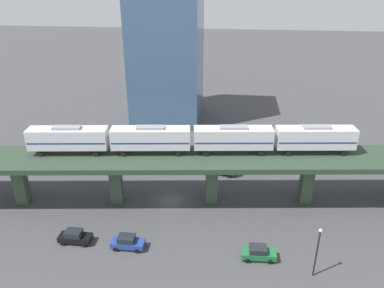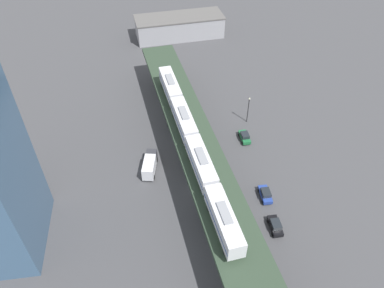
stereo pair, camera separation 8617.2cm
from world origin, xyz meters
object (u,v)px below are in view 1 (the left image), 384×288
(street_car_green, at_px, (258,253))
(street_car_blue, at_px, (127,242))
(office_tower, at_px, (167,45))
(street_lamp, at_px, (317,249))
(delivery_truck, at_px, (216,164))
(street_car_black, at_px, (75,237))
(subway_train, at_px, (192,138))

(street_car_green, distance_m, street_car_blue, 17.21)
(street_car_green, distance_m, office_tower, 55.85)
(street_lamp, distance_m, office_tower, 59.56)
(street_car_blue, xyz_separation_m, delivery_truck, (-21.92, 10.41, 0.82))
(street_car_green, xyz_separation_m, street_car_black, (-0.38, -24.60, 0.00))
(subway_train, bearing_deg, street_car_black, -47.61)
(street_car_black, xyz_separation_m, street_lamp, (2.57, 31.11, 3.17))
(delivery_truck, bearing_deg, street_car_green, 17.16)
(subway_train, distance_m, street_car_green, 19.48)
(street_car_black, distance_m, street_lamp, 31.38)
(street_car_blue, height_order, street_lamp, street_lamp)
(subway_train, height_order, delivery_truck, subway_train)
(street_car_green, bearing_deg, office_tower, -157.64)
(street_lamp, bearing_deg, street_car_blue, -95.50)
(delivery_truck, height_order, street_lamp, street_lamp)
(delivery_truck, height_order, office_tower, office_tower)
(street_car_blue, relative_size, delivery_truck, 0.59)
(street_car_blue, bearing_deg, street_car_green, 89.68)
(street_car_black, relative_size, street_lamp, 0.64)
(subway_train, bearing_deg, office_tower, -164.15)
(street_car_blue, height_order, delivery_truck, delivery_truck)
(street_car_blue, bearing_deg, office_tower, -176.47)
(street_car_blue, relative_size, street_lamp, 0.63)
(subway_train, bearing_deg, street_car_green, 36.69)
(street_car_green, distance_m, delivery_truck, 23.05)
(subway_train, xyz_separation_m, street_car_blue, (13.50, -7.08, -9.59))
(street_car_green, relative_size, delivery_truck, 0.60)
(subway_train, bearing_deg, street_lamp, 46.51)
(street_car_green, xyz_separation_m, street_lamp, (2.19, 6.51, 3.17))
(street_car_black, distance_m, office_tower, 51.88)
(delivery_truck, relative_size, office_tower, 0.21)
(subway_train, distance_m, street_car_black, 21.82)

